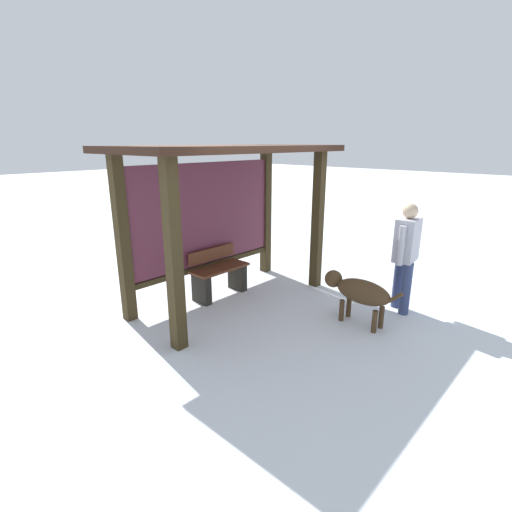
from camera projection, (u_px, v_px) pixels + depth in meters
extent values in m
plane|color=white|center=(232.00, 300.00, 6.06)|extent=(60.00, 60.00, 0.00)
cube|color=#352B17|center=(174.00, 258.00, 4.35)|extent=(0.15, 0.15, 2.27)
cube|color=#352B17|center=(318.00, 221.00, 6.36)|extent=(0.15, 0.15, 2.27)
cube|color=#352B17|center=(123.00, 241.00, 5.10)|extent=(0.15, 0.15, 2.27)
cube|color=#352B17|center=(266.00, 213.00, 7.12)|extent=(0.15, 0.15, 2.27)
cube|color=black|center=(229.00, 149.00, 5.39)|extent=(3.41, 1.68, 0.09)
cube|color=#5C2639|center=(206.00, 214.00, 6.06)|extent=(2.73, 0.08, 1.59)
cube|color=#352B17|center=(208.00, 265.00, 6.29)|extent=(2.73, 0.06, 0.08)
cube|color=#582F1B|center=(220.00, 268.00, 6.10)|extent=(0.97, 0.41, 0.04)
cube|color=#582F1B|center=(212.00, 254.00, 6.17)|extent=(0.92, 0.04, 0.20)
cube|color=black|center=(237.00, 276.00, 6.44)|extent=(0.12, 0.35, 0.45)
cube|color=black|center=(201.00, 289.00, 5.90)|extent=(0.12, 0.35, 0.45)
cube|color=#AEAEBB|center=(407.00, 240.00, 5.39)|extent=(0.45, 0.30, 0.61)
sphere|color=tan|center=(411.00, 211.00, 5.28)|extent=(0.21, 0.21, 0.21)
cylinder|color=navy|center=(398.00, 283.00, 5.71)|extent=(0.15, 0.15, 0.77)
cylinder|color=navy|center=(406.00, 289.00, 5.47)|extent=(0.15, 0.15, 0.77)
cylinder|color=#AEAEBB|center=(412.00, 238.00, 5.60)|extent=(0.10, 0.10, 0.55)
cylinder|color=#AEAEBB|center=(401.00, 246.00, 5.20)|extent=(0.10, 0.10, 0.55)
ellipsoid|color=#45311E|center=(363.00, 292.00, 5.13)|extent=(0.33, 0.79, 0.33)
sphere|color=#45311E|center=(333.00, 279.00, 5.43)|extent=(0.25, 0.25, 0.25)
cylinder|color=#45311E|center=(395.00, 298.00, 4.81)|extent=(0.06, 0.20, 0.19)
cylinder|color=#45311E|center=(349.00, 306.00, 5.45)|extent=(0.07, 0.07, 0.31)
cylinder|color=#45311E|center=(342.00, 310.00, 5.33)|extent=(0.07, 0.07, 0.31)
cylinder|color=#45311E|center=(381.00, 317.00, 5.11)|extent=(0.07, 0.07, 0.31)
cylinder|color=#45311E|center=(374.00, 322.00, 4.99)|extent=(0.07, 0.07, 0.31)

